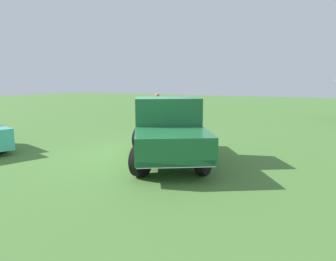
% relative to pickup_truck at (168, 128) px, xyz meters
% --- Properties ---
extents(ground_plane, '(80.00, 80.00, 0.00)m').
position_rel_pickup_truck_xyz_m(ground_plane, '(0.20, 0.89, -0.96)').
color(ground_plane, '#477533').
extents(pickup_truck, '(4.85, 3.96, 1.84)m').
position_rel_pickup_truck_xyz_m(pickup_truck, '(0.00, 0.00, 0.00)').
color(pickup_truck, black).
rests_on(pickup_truck, ground_plane).
extents(person_bystander, '(0.45, 0.45, 1.70)m').
position_rel_pickup_truck_xyz_m(person_bystander, '(5.84, 3.52, 0.00)').
color(person_bystander, '#7A6B51').
rests_on(person_bystander, ground_plane).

